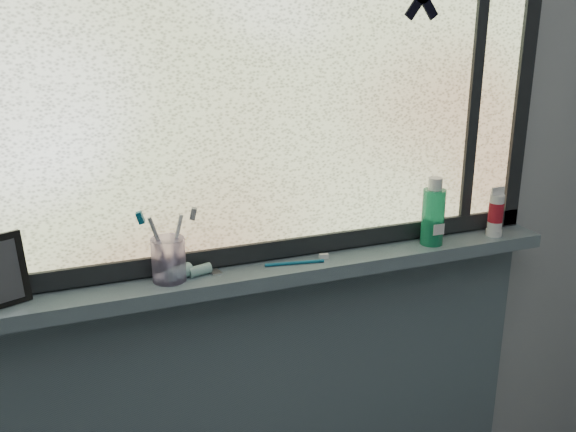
% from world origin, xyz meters
% --- Properties ---
extents(wall_back, '(3.00, 0.01, 2.50)m').
position_xyz_m(wall_back, '(0.00, 1.30, 1.25)').
color(wall_back, '#9EA3A8').
rests_on(wall_back, ground).
extents(windowsill, '(1.62, 0.14, 0.04)m').
position_xyz_m(windowsill, '(0.00, 1.23, 1.00)').
color(windowsill, slate).
rests_on(windowsill, wall_back).
extents(sill_apron, '(1.62, 0.02, 0.98)m').
position_xyz_m(sill_apron, '(0.00, 1.29, 0.49)').
color(sill_apron, slate).
rests_on(sill_apron, floor).
extents(window_pane, '(1.50, 0.01, 1.00)m').
position_xyz_m(window_pane, '(0.00, 1.28, 1.53)').
color(window_pane, silver).
rests_on(window_pane, wall_back).
extents(frame_bottom, '(1.60, 0.03, 0.05)m').
position_xyz_m(frame_bottom, '(0.00, 1.28, 1.05)').
color(frame_bottom, black).
rests_on(frame_bottom, windowsill).
extents(frame_right, '(0.05, 0.03, 1.10)m').
position_xyz_m(frame_right, '(0.78, 1.28, 1.53)').
color(frame_right, black).
rests_on(frame_right, wall_back).
extents(frame_mullion, '(0.03, 0.03, 1.00)m').
position_xyz_m(frame_mullion, '(0.60, 1.28, 1.53)').
color(frame_mullion, black).
rests_on(frame_mullion, wall_back).
extents(toothpaste_tube, '(0.21, 0.12, 0.04)m').
position_xyz_m(toothpaste_tube, '(-0.28, 1.23, 1.04)').
color(toothpaste_tube, silver).
rests_on(toothpaste_tube, windowsill).
extents(toothbrush_cup, '(0.11, 0.11, 0.11)m').
position_xyz_m(toothbrush_cup, '(-0.33, 1.24, 1.08)').
color(toothbrush_cup, '#B6A1D5').
rests_on(toothbrush_cup, windowsill).
extents(toothbrush_lying, '(0.20, 0.05, 0.01)m').
position_xyz_m(toothbrush_lying, '(0.01, 1.22, 1.03)').
color(toothbrush_lying, '#0D5B7C').
rests_on(toothbrush_lying, windowsill).
extents(mouthwash_bottle, '(0.08, 0.08, 0.17)m').
position_xyz_m(mouthwash_bottle, '(0.45, 1.22, 1.12)').
color(mouthwash_bottle, '#21AD72').
rests_on(mouthwash_bottle, windowsill).
extents(cream_tube, '(0.05, 0.05, 0.11)m').
position_xyz_m(cream_tube, '(0.67, 1.21, 1.10)').
color(cream_tube, silver).
rests_on(cream_tube, windowsill).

